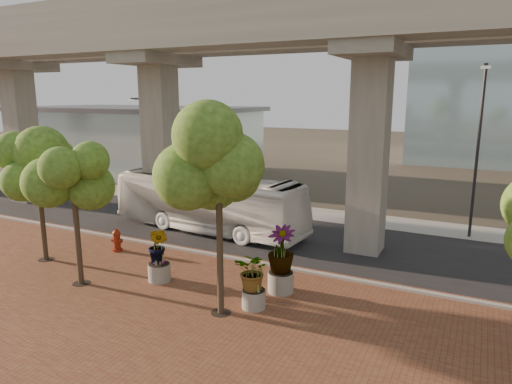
% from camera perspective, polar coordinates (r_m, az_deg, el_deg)
% --- Properties ---
extents(ground, '(160.00, 160.00, 0.00)m').
position_cam_1_polar(ground, '(23.12, -2.56, -6.62)').
color(ground, '#363227').
rests_on(ground, ground).
extents(brick_plaza, '(70.00, 13.00, 0.06)m').
position_cam_1_polar(brick_plaza, '(17.09, -16.10, -13.94)').
color(brick_plaza, brown).
rests_on(brick_plaza, ground).
extents(asphalt_road, '(90.00, 8.00, 0.04)m').
position_cam_1_polar(asphalt_road, '(24.79, -0.31, -5.26)').
color(asphalt_road, black).
rests_on(asphalt_road, ground).
extents(curb_strip, '(70.00, 0.25, 0.16)m').
position_cam_1_polar(curb_strip, '(21.47, -5.18, -7.91)').
color(curb_strip, '#A19E96').
rests_on(curb_strip, ground).
extents(far_sidewalk, '(90.00, 3.00, 0.06)m').
position_cam_1_polar(far_sidewalk, '(29.62, 4.50, -2.41)').
color(far_sidewalk, '#A19E96').
rests_on(far_sidewalk, ground).
extents(transit_viaduct, '(72.00, 5.60, 12.40)m').
position_cam_1_polar(transit_viaduct, '(23.68, -0.33, 11.78)').
color(transit_viaduct, '#9C9B8E').
rests_on(transit_viaduct, ground).
extents(station_pavilion, '(23.00, 13.00, 6.30)m').
position_cam_1_polar(station_pavilion, '(46.84, -14.66, 6.50)').
color(station_pavilion, silver).
rests_on(station_pavilion, ground).
extents(transit_bus, '(11.67, 3.72, 3.20)m').
position_cam_1_polar(transit_bus, '(25.17, -6.04, -1.34)').
color(transit_bus, white).
rests_on(transit_bus, ground).
extents(fire_hydrant, '(0.55, 0.49, 1.10)m').
position_cam_1_polar(fire_hydrant, '(22.91, -16.99, -5.78)').
color(fire_hydrant, maroon).
rests_on(fire_hydrant, ground).
extents(planter_front, '(1.87, 1.87, 2.06)m').
position_cam_1_polar(planter_front, '(16.03, -0.28, -10.22)').
color(planter_front, '#ABA49B').
rests_on(planter_front, ground).
extents(planter_right, '(2.41, 2.41, 2.57)m').
position_cam_1_polar(planter_right, '(17.20, 3.15, -7.56)').
color(planter_right, '#A9A499').
rests_on(planter_right, ground).
extents(planter_left, '(2.01, 2.01, 2.21)m').
position_cam_1_polar(planter_left, '(18.65, -12.11, -6.95)').
color(planter_left, '#ADA99D').
rests_on(planter_left, ground).
extents(street_tree_far_west, '(3.52, 3.52, 5.97)m').
position_cam_1_polar(street_tree_far_west, '(22.04, -25.71, 3.06)').
color(street_tree_far_west, '#473628').
rests_on(street_tree_far_west, ground).
extents(street_tree_near_west, '(3.26, 3.26, 5.73)m').
position_cam_1_polar(street_tree_near_west, '(18.56, -21.94, 1.53)').
color(street_tree_near_west, '#473628').
rests_on(street_tree_near_west, ground).
extents(street_tree_near_east, '(4.10, 4.10, 7.02)m').
position_cam_1_polar(street_tree_near_east, '(14.66, -4.72, 3.39)').
color(street_tree_near_east, '#473628').
rests_on(street_tree_near_east, ground).
extents(streetlamp_west, '(0.35, 1.04, 7.17)m').
position_cam_1_polar(streetlamp_west, '(34.96, -14.22, 6.39)').
color(streetlamp_west, '#313036').
rests_on(streetlamp_west, ground).
extents(streetlamp_east, '(0.44, 1.28, 8.82)m').
position_cam_1_polar(streetlamp_east, '(25.71, 26.07, 5.81)').
color(streetlamp_east, '#29292D').
rests_on(streetlamp_east, ground).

